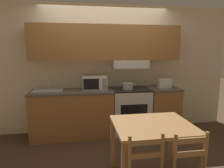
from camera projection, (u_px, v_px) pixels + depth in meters
The scene contains 10 objects.
ground_plane at pixel (106, 128), 4.29m from camera, with size 16.00×16.00×0.00m, color #4C3828.
wall_back at pixel (107, 57), 3.98m from camera, with size 5.28×0.38×2.55m.
lower_counter_main at pixel (73, 114), 3.84m from camera, with size 1.54×0.58×0.91m.
lower_counter_right_stub at pixel (162, 109), 4.12m from camera, with size 0.60×0.58×0.91m.
stove_range at pixel (131, 111), 4.03m from camera, with size 0.74×0.55×0.91m.
cooking_pot at pixel (128, 86), 3.87m from camera, with size 0.29×0.21×0.13m.
microwave at pixel (95, 83), 3.89m from camera, with size 0.46×0.35×0.26m.
toaster at pixel (164, 83), 4.04m from camera, with size 0.27×0.17×0.18m.
sink_basin at pixel (48, 90), 3.69m from camera, with size 0.53×0.35×0.29m.
dining_table at pixel (153, 132), 2.49m from camera, with size 0.96×0.82×0.76m.
Camera 1 is at (-0.51, -4.04, 1.66)m, focal length 32.00 mm.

